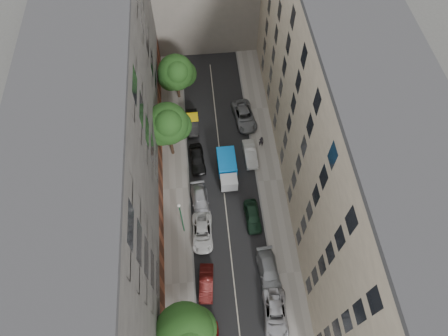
{
  "coord_description": "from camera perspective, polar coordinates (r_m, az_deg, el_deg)",
  "views": [
    {
      "loc": [
        -2.11,
        -22.7,
        40.59
      ],
      "look_at": [
        -0.05,
        -1.38,
        6.0
      ],
      "focal_mm": 32.0,
      "sensor_mm": 36.0,
      "label": 1
    }
  ],
  "objects": [
    {
      "name": "tree_near",
      "position": [
        36.35,
        -5.54,
        -22.59
      ],
      "size": [
        5.38,
        5.12,
        7.38
      ],
      "color": "#382619",
      "rests_on": "sidewalk_left"
    },
    {
      "name": "car_right_0",
      "position": [
        41.04,
        7.36,
        -19.98
      ],
      "size": [
        2.59,
        5.07,
        1.37
      ],
      "primitive_type": "imported",
      "rotation": [
        0.0,
        0.0,
        -0.07
      ],
      "color": "#B9B9BE",
      "rests_on": "ground"
    },
    {
      "name": "tree_far",
      "position": [
        51.53,
        -6.77,
        13.24
      ],
      "size": [
        4.91,
        4.56,
        6.71
      ],
      "color": "#382619",
      "rests_on": "sidewalk_left"
    },
    {
      "name": "pedestrian",
      "position": [
        48.92,
        5.33,
        3.82
      ],
      "size": [
        0.68,
        0.52,
        1.67
      ],
      "primitive_type": "imported",
      "rotation": [
        0.0,
        0.0,
        2.93
      ],
      "color": "black",
      "rests_on": "sidewalk_right"
    },
    {
      "name": "building_right",
      "position": [
        40.29,
        15.73,
        5.95
      ],
      "size": [
        8.0,
        44.0,
        20.0
      ],
      "primitive_type": "cube",
      "color": "#C4B398",
      "rests_on": "ground"
    },
    {
      "name": "car_right_4",
      "position": [
        51.49,
        2.91,
        7.42
      ],
      "size": [
        3.09,
        5.58,
        1.48
      ],
      "primitive_type": "imported",
      "rotation": [
        0.0,
        0.0,
        0.12
      ],
      "color": "slate",
      "rests_on": "ground"
    },
    {
      "name": "tarp_truck",
      "position": [
        46.17,
        0.47,
        -0.11
      ],
      "size": [
        2.11,
        5.11,
        2.35
      ],
      "rotation": [
        0.0,
        0.0,
        0.01
      ],
      "color": "black",
      "rests_on": "ground"
    },
    {
      "name": "car_right_3",
      "position": [
        48.15,
        3.75,
        2.03
      ],
      "size": [
        1.55,
        4.1,
        1.34
      ],
      "primitive_type": "imported",
      "rotation": [
        0.0,
        0.0,
        0.03
      ],
      "color": "silver",
      "rests_on": "ground"
    },
    {
      "name": "car_right_1",
      "position": [
        42.02,
        6.4,
        -14.42
      ],
      "size": [
        2.25,
        4.94,
        1.4
      ],
      "primitive_type": "imported",
      "rotation": [
        0.0,
        0.0,
        0.06
      ],
      "color": "gray",
      "rests_on": "ground"
    },
    {
      "name": "sidewalk_left",
      "position": [
        46.57,
        -6.87,
        -2.95
      ],
      "size": [
        3.0,
        44.0,
        0.15
      ],
      "primitive_type": "cube",
      "color": "gray",
      "rests_on": "ground"
    },
    {
      "name": "car_left_5",
      "position": [
        50.97,
        -4.58,
        6.47
      ],
      "size": [
        1.56,
        4.24,
        1.39
      ],
      "primitive_type": "imported",
      "rotation": [
        0.0,
        0.0,
        0.02
      ],
      "color": "black",
      "rests_on": "ground"
    },
    {
      "name": "car_left_1",
      "position": [
        41.52,
        -2.55,
        -16.11
      ],
      "size": [
        1.74,
        4.04,
        1.29
      ],
      "primitive_type": "imported",
      "rotation": [
        0.0,
        0.0,
        -0.1
      ],
      "color": "#480F0E",
      "rests_on": "ground"
    },
    {
      "name": "car_right_2",
      "position": [
        44.09,
        4.12,
        -6.89
      ],
      "size": [
        1.76,
        4.1,
        1.38
      ],
      "primitive_type": "imported",
      "rotation": [
        0.0,
        0.0,
        0.03
      ],
      "color": "black",
      "rests_on": "ground"
    },
    {
      "name": "tree_mid",
      "position": [
        44.58,
        -7.95,
        6.08
      ],
      "size": [
        5.06,
        4.76,
        8.35
      ],
      "color": "#382619",
      "rests_on": "sidewalk_left"
    },
    {
      "name": "road_surface",
      "position": [
        46.55,
        -0.11,
        -2.44
      ],
      "size": [
        8.0,
        44.0,
        0.02
      ],
      "primitive_type": "cube",
      "color": "black",
      "rests_on": "ground"
    },
    {
      "name": "building_left",
      "position": [
        39.12,
        -16.42,
        3.48
      ],
      "size": [
        8.0,
        44.0,
        20.0
      ],
      "primitive_type": "cube",
      "color": "#454341",
      "rests_on": "ground"
    },
    {
      "name": "lamp_post",
      "position": [
        40.57,
        -6.16,
        -6.74
      ],
      "size": [
        0.36,
        0.36,
        6.27
      ],
      "color": "#1B6139",
      "rests_on": "sidewalk_left"
    },
    {
      "name": "car_left_3",
      "position": [
        44.88,
        -3.41,
        -4.76
      ],
      "size": [
        2.23,
        4.79,
        1.35
      ],
      "primitive_type": "imported",
      "rotation": [
        0.0,
        0.0,
        0.07
      ],
      "color": "#AFAFB4",
      "rests_on": "ground"
    },
    {
      "name": "car_left_4",
      "position": [
        47.67,
        -3.85,
        1.3
      ],
      "size": [
        2.0,
        4.4,
        1.46
      ],
      "primitive_type": "imported",
      "rotation": [
        0.0,
        0.0,
        0.06
      ],
      "color": "black",
      "rests_on": "ground"
    },
    {
      "name": "ground",
      "position": [
        46.56,
        -0.11,
        -2.45
      ],
      "size": [
        120.0,
        120.0,
        0.0
      ],
      "primitive_type": "plane",
      "color": "#4C4C49",
      "rests_on": "ground"
    },
    {
      "name": "car_left_2",
      "position": [
        43.3,
        -3.12,
        -9.22
      ],
      "size": [
        2.35,
        4.79,
        1.31
      ],
      "primitive_type": "imported",
      "rotation": [
        0.0,
        0.0,
        -0.04
      ],
      "color": "silver",
      "rests_on": "ground"
    },
    {
      "name": "sidewalk_right",
      "position": [
        47.06,
        6.58,
        -1.82
      ],
      "size": [
        3.0,
        44.0,
        0.15
      ],
      "primitive_type": "cube",
      "color": "gray",
      "rests_on": "ground"
    }
  ]
}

